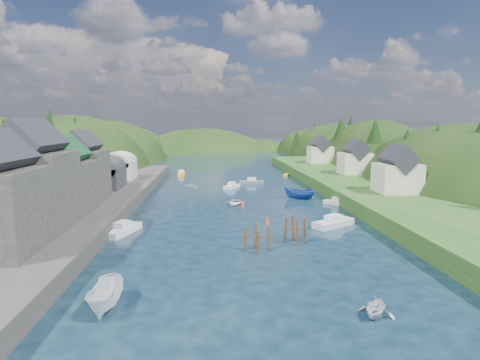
{
  "coord_description": "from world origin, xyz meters",
  "views": [
    {
      "loc": [
        -5.34,
        -44.92,
        14.28
      ],
      "look_at": [
        0.0,
        28.0,
        4.0
      ],
      "focal_mm": 30.0,
      "sensor_mm": 36.0,
      "label": 1
    }
  ],
  "objects": [
    {
      "name": "hillside_right",
      "position": [
        45.0,
        75.0,
        -7.41
      ],
      "size": [
        36.0,
        245.56,
        48.0
      ],
      "color": "black",
      "rests_on": "ground"
    },
    {
      "name": "right_bank_cottages",
      "position": [
        28.0,
        48.33,
        5.84
      ],
      "size": [
        9.0,
        59.24,
        8.41
      ],
      "color": "beige",
      "rests_on": "terrace_right"
    },
    {
      "name": "far_hills",
      "position": [
        1.22,
        174.01,
        -10.8
      ],
      "size": [
        103.0,
        68.0,
        44.0
      ],
      "color": "black",
      "rests_on": "ground"
    },
    {
      "name": "boat_sheds",
      "position": [
        -26.0,
        39.0,
        5.27
      ],
      "size": [
        7.0,
        21.0,
        7.5
      ],
      "color": "#2D2D30",
      "rests_on": "quay_left"
    },
    {
      "name": "ground",
      "position": [
        0.0,
        50.0,
        0.0
      ],
      "size": [
        600.0,
        600.0,
        0.0
      ],
      "primitive_type": "plane",
      "color": "black",
      "rests_on": "ground"
    },
    {
      "name": "terrace_right",
      "position": [
        25.0,
        40.0,
        1.2
      ],
      "size": [
        16.0,
        120.0,
        2.4
      ],
      "primitive_type": "cube",
      "color": "#234719",
      "rests_on": "ground"
    },
    {
      "name": "piling_cluster_far",
      "position": [
        4.75,
        1.53,
        1.27
      ],
      "size": [
        2.87,
        2.71,
        3.69
      ],
      "color": "#382314",
      "rests_on": "ground"
    },
    {
      "name": "hillside_left",
      "position": [
        -45.0,
        75.0,
        -8.03
      ],
      "size": [
        44.0,
        245.56,
        52.0
      ],
      "color": "black",
      "rests_on": "ground"
    },
    {
      "name": "hill_trees",
      "position": [
        0.4,
        63.9,
        11.17
      ],
      "size": [
        92.67,
        147.44,
        12.34
      ],
      "color": "black",
      "rests_on": "ground"
    },
    {
      "name": "channel_buoy_far",
      "position": [
        0.18,
        23.9,
        0.48
      ],
      "size": [
        0.7,
        0.7,
        1.1
      ],
      "color": "red",
      "rests_on": "ground"
    },
    {
      "name": "channel_buoy_near",
      "position": [
        2.74,
        11.22,
        0.48
      ],
      "size": [
        0.7,
        0.7,
        1.1
      ],
      "color": "red",
      "rests_on": "ground"
    },
    {
      "name": "piling_cluster_near",
      "position": [
        -0.21,
        -1.15,
        1.1
      ],
      "size": [
        3.21,
        2.99,
        3.33
      ],
      "color": "#382314",
      "rests_on": "ground"
    },
    {
      "name": "terrace_left_grass",
      "position": [
        -31.0,
        20.0,
        1.25
      ],
      "size": [
        12.0,
        110.0,
        2.5
      ],
      "primitive_type": "cube",
      "color": "#234719",
      "rests_on": "ground"
    },
    {
      "name": "quay_left",
      "position": [
        -24.0,
        20.0,
        1.0
      ],
      "size": [
        12.0,
        110.0,
        2.0
      ],
      "primitive_type": "cube",
      "color": "#2D2B28",
      "rests_on": "ground"
    },
    {
      "name": "quayside_buildings",
      "position": [
        -26.0,
        6.39,
        7.09
      ],
      "size": [
        8.0,
        35.84,
        12.9
      ],
      "color": "#2D2B28",
      "rests_on": "quay_left"
    },
    {
      "name": "moored_boats",
      "position": [
        -0.24,
        17.63,
        0.68
      ],
      "size": [
        38.39,
        89.56,
        2.29
      ],
      "color": "silver",
      "rests_on": "ground"
    }
  ]
}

